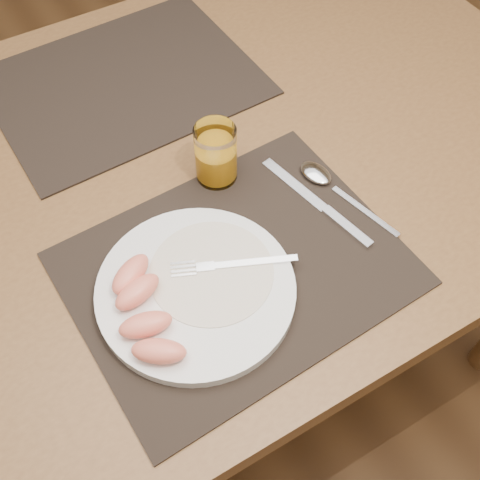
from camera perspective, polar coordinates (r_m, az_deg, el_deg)
name	(u,v)px	position (r m, az deg, el deg)	size (l,w,h in m)	color
ground	(204,358)	(1.61, -3.45, -11.07)	(5.00, 5.00, 0.00)	brown
table	(185,195)	(1.04, -5.27, 4.23)	(1.40, 0.90, 0.75)	brown
placemat_near	(236,268)	(0.84, -0.34, -2.70)	(0.45, 0.35, 0.00)	black
placemat_far	(124,82)	(1.12, -10.95, 14.46)	(0.45, 0.35, 0.00)	black
plate	(196,290)	(0.81, -4.21, -4.77)	(0.27, 0.27, 0.02)	white
plate_dressing	(212,272)	(0.82, -2.72, -3.03)	(0.17, 0.17, 0.00)	white
fork	(223,265)	(0.82, -1.63, -2.41)	(0.17, 0.09, 0.00)	silver
knife	(325,209)	(0.91, 8.02, 2.95)	(0.06, 0.22, 0.01)	silver
spoon	(323,179)	(0.94, 7.86, 5.79)	(0.07, 0.19, 0.01)	silver
juice_glass	(216,156)	(0.91, -2.30, 7.94)	(0.06, 0.06, 0.10)	white
grapefruit_wedges	(143,309)	(0.78, -9.21, -6.51)	(0.09, 0.18, 0.03)	#FF8668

